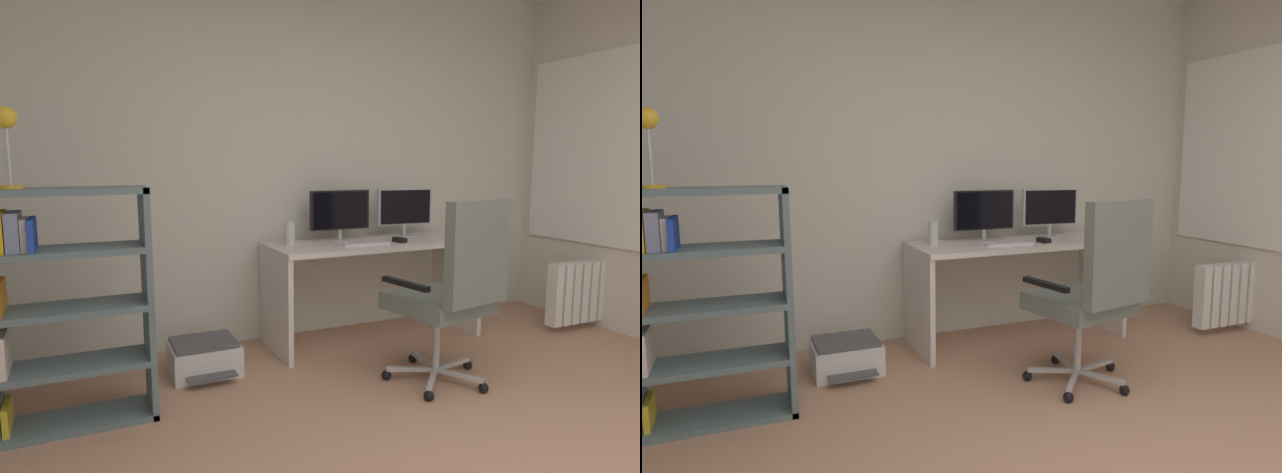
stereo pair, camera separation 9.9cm
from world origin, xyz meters
TOP-DOWN VIEW (x-y plane):
  - wall_back at (0.00, 2.72)m, footprint 4.67×0.10m
  - window_pane at (2.33, 1.83)m, footprint 0.01×1.39m
  - window_frame at (2.32, 1.83)m, footprint 0.02×1.47m
  - desk at (0.51, 2.31)m, footprint 1.58×0.61m
  - monitor_main at (0.29, 2.43)m, footprint 0.47×0.18m
  - monitor_secondary at (0.86, 2.43)m, footprint 0.46×0.18m
  - keyboard at (0.36, 2.18)m, footprint 0.35×0.16m
  - computer_mouse at (0.65, 2.18)m, footprint 0.08×0.11m
  - desktop_speaker at (-0.13, 2.38)m, footprint 0.07×0.07m
  - office_chair at (0.49, 1.36)m, footprint 0.64×0.68m
  - bookshelf at (-1.69, 1.78)m, footprint 0.89×0.30m
  - desk_lamp at (-1.74, 1.78)m, footprint 0.11×0.11m
  - printer at (-0.79, 2.17)m, footprint 0.42×0.45m
  - radiator at (2.24, 1.83)m, footprint 0.84×0.10m

SIDE VIEW (x-z plane):
  - printer at x=-0.79m, z-range 0.00..0.21m
  - radiator at x=2.24m, z-range 0.06..0.55m
  - desk at x=0.51m, z-range 0.18..0.93m
  - office_chair at x=0.49m, z-range 0.04..1.17m
  - bookshelf at x=-1.69m, z-range 0.01..1.22m
  - keyboard at x=0.36m, z-range 0.75..0.77m
  - computer_mouse at x=0.65m, z-range 0.75..0.78m
  - desktop_speaker at x=-0.13m, z-range 0.75..0.92m
  - monitor_main at x=0.29m, z-range 0.77..1.15m
  - monitor_secondary at x=0.86m, z-range 0.78..1.15m
  - wall_back at x=0.00m, z-range 0.00..2.73m
  - window_pane at x=2.33m, z-range 0.71..2.14m
  - window_frame at x=2.32m, z-range 0.67..2.18m
  - desk_lamp at x=-1.74m, z-range 1.29..1.66m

